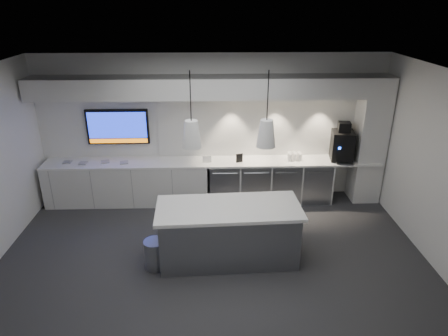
{
  "coord_description": "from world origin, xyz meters",
  "views": [
    {
      "loc": [
        0.01,
        -5.37,
        3.93
      ],
      "look_at": [
        0.21,
        1.1,
        1.19
      ],
      "focal_mm": 32.0,
      "sensor_mm": 36.0,
      "label": 1
    }
  ],
  "objects_px": {
    "island": "(229,233)",
    "coffee_machine": "(342,144)",
    "wall_tv": "(118,127)",
    "bin": "(155,254)"
  },
  "relations": [
    {
      "from": "bin",
      "to": "coffee_machine",
      "type": "relative_size",
      "value": 0.62
    },
    {
      "from": "island",
      "to": "coffee_machine",
      "type": "xyz_separation_m",
      "value": [
        2.4,
        2.09,
        0.74
      ]
    },
    {
      "from": "island",
      "to": "coffee_machine",
      "type": "distance_m",
      "value": 3.27
    },
    {
      "from": "island",
      "to": "coffee_machine",
      "type": "relative_size",
      "value": 2.95
    },
    {
      "from": "coffee_machine",
      "to": "island",
      "type": "bearing_deg",
      "value": -129.57
    },
    {
      "from": "wall_tv",
      "to": "coffee_machine",
      "type": "relative_size",
      "value": 1.6
    },
    {
      "from": "island",
      "to": "bin",
      "type": "distance_m",
      "value": 1.2
    },
    {
      "from": "wall_tv",
      "to": "island",
      "type": "distance_m",
      "value": 3.36
    },
    {
      "from": "island",
      "to": "coffee_machine",
      "type": "bearing_deg",
      "value": 38.48
    },
    {
      "from": "island",
      "to": "bin",
      "type": "height_order",
      "value": "island"
    }
  ]
}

